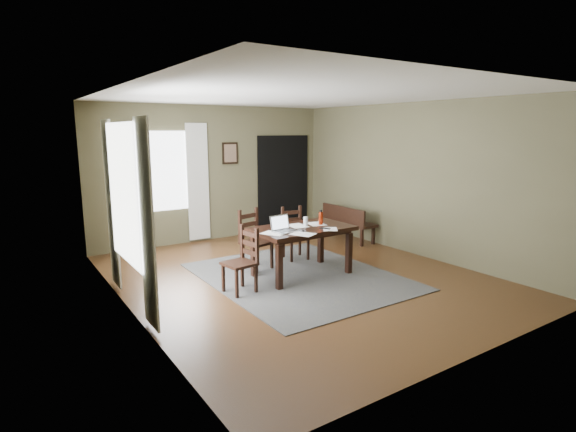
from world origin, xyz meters
TOP-DOWN VIEW (x-y plane):
  - ground at (0.00, 0.00)m, footprint 5.00×6.00m
  - room_shell at (0.00, 0.00)m, footprint 5.02×6.02m
  - rug at (0.00, 0.00)m, footprint 2.60×3.20m
  - dining_table at (0.09, 0.04)m, footprint 1.51×0.92m
  - chair_end at (-1.03, -0.11)m, footprint 0.45×0.45m
  - chair_back_left at (-0.35, 0.75)m, footprint 0.51×0.51m
  - chair_back_right at (0.51, 0.87)m, footprint 0.45×0.45m
  - bench at (2.16, 1.37)m, footprint 0.40×1.25m
  - laptop at (-0.32, -0.04)m, footprint 0.37×0.31m
  - computer_mouse at (-0.11, -0.21)m, footprint 0.06×0.09m
  - tv_remote at (0.29, -0.26)m, footprint 0.11×0.17m
  - drinking_glass at (0.15, 0.05)m, footprint 0.09×0.09m
  - water_bottle at (0.42, 0.02)m, footprint 0.07×0.07m
  - paper_a at (-0.50, -0.09)m, footprint 0.38×0.41m
  - paper_b at (0.34, -0.32)m, footprint 0.32×0.34m
  - paper_c at (0.07, 0.14)m, footprint 0.27×0.34m
  - paper_d at (0.40, 0.10)m, footprint 0.31×0.36m
  - paper_e at (-0.18, -0.36)m, footprint 0.36×0.40m
  - window_left at (-2.47, 0.20)m, footprint 0.01×1.30m
  - window_back at (-1.00, 2.97)m, footprint 1.00×0.01m
  - curtain_left_near at (-2.44, -0.62)m, footprint 0.03×0.48m
  - curtain_left_far at (-2.44, 1.02)m, footprint 0.03×0.48m
  - curtain_back_left at (-1.62, 2.94)m, footprint 0.44×0.03m
  - curtain_back_right at (-0.38, 2.94)m, footprint 0.44×0.03m
  - framed_picture at (0.35, 2.97)m, footprint 0.34×0.03m
  - doorway_back at (1.65, 2.97)m, footprint 1.30×0.03m

SIDE VIEW (x-z plane):
  - ground at x=0.00m, z-range -0.01..0.00m
  - rug at x=0.00m, z-range 0.00..0.01m
  - bench at x=2.16m, z-range 0.07..0.78m
  - chair_back_right at x=0.51m, z-range -0.01..0.89m
  - chair_end at x=-1.03m, z-range -0.01..0.90m
  - chair_back_left at x=-0.35m, z-range -0.01..0.95m
  - dining_table at x=0.09m, z-range 0.29..1.04m
  - paper_b at x=0.34m, z-range 0.76..0.76m
  - paper_d at x=0.40m, z-range 0.76..0.76m
  - paper_e at x=-0.18m, z-range 0.76..0.77m
  - paper_c at x=0.07m, z-range 0.76..0.77m
  - paper_a at x=-0.50m, z-range 0.76..0.77m
  - tv_remote at x=0.29m, z-range 0.76..0.78m
  - computer_mouse at x=-0.11m, z-range 0.76..0.79m
  - laptop at x=-0.32m, z-range 0.71..0.94m
  - drinking_glass at x=0.15m, z-range 0.76..0.91m
  - water_bottle at x=0.42m, z-range 0.75..0.99m
  - doorway_back at x=1.65m, z-range 0.00..2.10m
  - curtain_left_near at x=-2.44m, z-range 0.05..2.35m
  - curtain_left_far at x=-2.44m, z-range 0.05..2.35m
  - curtain_back_left at x=-1.62m, z-range 0.05..2.35m
  - curtain_back_right at x=-0.38m, z-range 0.05..2.35m
  - window_left at x=-2.47m, z-range 0.60..2.30m
  - window_back at x=-1.00m, z-range 0.70..2.20m
  - framed_picture at x=0.35m, z-range 1.53..1.97m
  - room_shell at x=0.00m, z-range 0.45..3.16m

